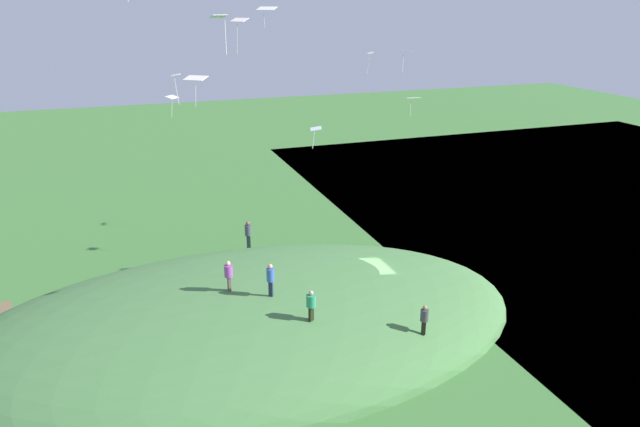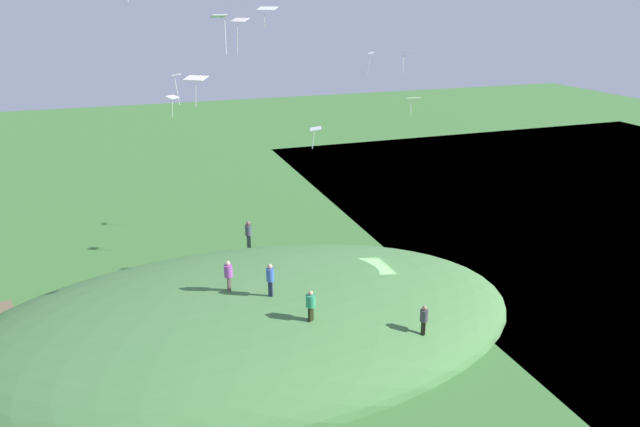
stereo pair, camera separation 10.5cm
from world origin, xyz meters
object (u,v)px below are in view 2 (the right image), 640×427
object	(u,v)px
person_walking_path	(311,302)
kite_6	(371,55)
kite_5	(267,9)
kite_11	(412,99)
person_near_shore	(424,317)
kite_8	(176,78)
kite_0	(316,130)
kite_4	(196,79)
person_on_hilltop	(228,272)
kite_1	(240,22)
kite_7	(219,19)
kite_12	(173,98)
person_with_child	(248,231)
kite_3	(406,53)
person_watching_kites	(270,276)

from	to	relation	value
person_walking_path	kite_6	xyz separation A→B (m)	(-9.46, -14.98, 10.08)
kite_5	kite_11	size ratio (longest dim) A/B	1.30
person_near_shore	kite_8	distance (m)	20.47
kite_5	kite_0	bearing A→B (deg)	86.43
kite_4	kite_6	xyz separation A→B (m)	(-12.93, -5.68, 0.46)
person_on_hilltop	kite_1	size ratio (longest dim) A/B	0.78
kite_1	kite_11	distance (m)	11.73
kite_7	person_on_hilltop	bearing A→B (deg)	73.72
person_walking_path	kite_4	world-z (taller)	kite_4
person_near_shore	kite_7	bearing A→B (deg)	-9.09
person_on_hilltop	kite_12	distance (m)	14.66
person_with_child	kite_1	distance (m)	13.16
kite_3	kite_6	world-z (taller)	kite_3
person_walking_path	person_near_shore	bearing A→B (deg)	130.89
person_with_child	person_watching_kites	bearing A→B (deg)	88.29
person_walking_path	kite_5	world-z (taller)	kite_5
kite_3	kite_12	xyz separation A→B (m)	(13.52, -7.02, -3.08)
kite_3	kite_4	bearing A→B (deg)	0.74
person_watching_kites	kite_6	world-z (taller)	kite_6
person_on_hilltop	kite_3	bearing A→B (deg)	-72.31
kite_11	kite_5	bearing A→B (deg)	-49.83
kite_6	kite_1	bearing A→B (deg)	8.08
kite_1	kite_8	bearing A→B (deg)	2.51
person_with_child	person_near_shore	world-z (taller)	person_with_child
person_near_shore	kite_7	size ratio (longest dim) A/B	0.85
person_near_shore	kite_6	bearing A→B (deg)	-68.58
person_near_shore	kite_11	distance (m)	12.71
kite_5	kite_7	size ratio (longest dim) A/B	0.76
kite_6	person_with_child	bearing A→B (deg)	19.45
person_with_child	kite_1	world-z (taller)	kite_1
kite_8	kite_4	bearing A→B (deg)	98.59
person_near_shore	kite_4	distance (m)	17.51
kite_0	person_watching_kites	bearing A→B (deg)	4.11
kite_8	person_walking_path	bearing A→B (deg)	106.95
person_with_child	kite_6	size ratio (longest dim) A/B	1.22
kite_1	person_near_shore	bearing A→B (deg)	108.85
person_walking_path	person_with_child	world-z (taller)	person_walking_path
kite_6	kite_5	bearing A→B (deg)	6.31
kite_4	kite_8	bearing A→B (deg)	-81.41
person_watching_kites	kite_12	distance (m)	15.94
person_watching_kites	kite_11	xyz separation A→B (m)	(-9.70, -3.99, 7.88)
person_near_shore	kite_7	distance (m)	17.51
kite_5	person_walking_path	bearing A→B (deg)	82.36
kite_0	kite_12	size ratio (longest dim) A/B	0.76
person_walking_path	kite_7	world-z (taller)	kite_7
person_near_shore	kite_0	distance (m)	10.50
person_watching_kites	person_with_child	xyz separation A→B (m)	(-0.86, -8.98, -1.02)
kite_0	kite_5	world-z (taller)	kite_5
kite_8	person_watching_kites	bearing A→B (deg)	104.13
person_walking_path	kite_0	xyz separation A→B (m)	(-1.18, -2.67, 7.78)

